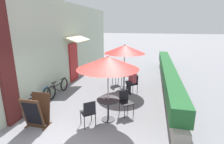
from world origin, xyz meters
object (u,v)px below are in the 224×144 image
(cafe_chair_near_right, at_px, (89,111))
(bicycle_leaning, at_px, (39,100))
(patio_table_mid, at_px, (124,78))
(coffee_cup_near, at_px, (104,97))
(patio_umbrella_mid, at_px, (125,49))
(patio_table_near, at_px, (108,105))
(cafe_chair_near_left, at_px, (125,100))
(seated_patron_mid_left, at_px, (131,79))
(menu_board, at_px, (37,111))
(bicycle_second, at_px, (58,88))
(patio_umbrella_near, at_px, (108,63))
(cafe_chair_mid_right, at_px, (116,75))
(cafe_chair_mid_left, at_px, (133,82))

(cafe_chair_near_right, bearing_deg, bicycle_leaning, 120.61)
(patio_table_mid, height_order, bicycle_leaning, patio_table_mid)
(coffee_cup_near, xyz_separation_m, patio_umbrella_mid, (0.16, 3.05, 1.18))
(patio_umbrella_mid, bearing_deg, patio_table_near, -90.47)
(cafe_chair_near_left, distance_m, seated_patron_mid_left, 2.00)
(coffee_cup_near, height_order, patio_umbrella_mid, patio_umbrella_mid)
(patio_table_near, height_order, menu_board, menu_board)
(cafe_chair_near_left, distance_m, menu_board, 2.91)
(bicycle_second, height_order, menu_board, menu_board)
(patio_umbrella_near, relative_size, bicycle_second, 1.31)
(patio_table_near, height_order, cafe_chair_near_left, cafe_chair_near_left)
(coffee_cup_near, bearing_deg, cafe_chair_mid_right, 95.75)
(cafe_chair_near_right, bearing_deg, patio_table_near, 6.12)
(cafe_chair_near_left, relative_size, bicycle_leaning, 0.52)
(cafe_chair_mid_right, bearing_deg, cafe_chair_mid_left, 6.12)
(cafe_chair_near_right, xyz_separation_m, cafe_chair_mid_left, (1.03, 3.12, 0.00))
(patio_table_near, bearing_deg, menu_board, -157.97)
(cafe_chair_near_left, height_order, bicycle_second, cafe_chair_near_left)
(coffee_cup_near, height_order, bicycle_leaning, coffee_cup_near)
(cafe_chair_mid_right, height_order, menu_board, menu_board)
(coffee_cup_near, xyz_separation_m, cafe_chair_mid_right, (-0.36, 3.55, -0.27))
(patio_table_mid, xyz_separation_m, patio_umbrella_mid, (0.00, 0.00, 1.44))
(patio_table_mid, xyz_separation_m, bicycle_leaning, (-2.80, -2.85, -0.20))
(cafe_chair_near_right, distance_m, patio_table_mid, 3.65)
(coffee_cup_near, bearing_deg, bicycle_leaning, 175.66)
(patio_umbrella_near, height_order, bicycle_second, patio_umbrella_near)
(patio_table_near, relative_size, seated_patron_mid_left, 0.60)
(seated_patron_mid_left, xyz_separation_m, bicycle_second, (-3.19, -0.95, -0.36))
(bicycle_leaning, distance_m, bicycle_second, 1.33)
(patio_table_mid, bearing_deg, patio_umbrella_near, -90.47)
(patio_table_near, distance_m, patio_umbrella_near, 1.44)
(patio_umbrella_mid, bearing_deg, menu_board, -118.17)
(menu_board, bearing_deg, cafe_chair_near_right, 11.25)
(coffee_cup_near, relative_size, cafe_chair_mid_right, 0.10)
(cafe_chair_near_left, xyz_separation_m, bicycle_leaning, (-3.26, -0.29, -0.19))
(cafe_chair_near_left, xyz_separation_m, coffee_cup_near, (-0.63, -0.49, 0.27))
(cafe_chair_near_left, distance_m, patio_umbrella_mid, 2.98)
(patio_umbrella_mid, distance_m, cafe_chair_mid_right, 1.62)
(patio_table_near, relative_size, bicycle_leaning, 0.44)
(patio_table_near, distance_m, cafe_chair_near_left, 0.72)
(bicycle_leaning, bearing_deg, patio_umbrella_near, -7.69)
(patio_table_mid, bearing_deg, coffee_cup_near, -93.04)
(bicycle_second, distance_m, menu_board, 2.50)
(patio_umbrella_near, distance_m, bicycle_leaning, 3.23)
(patio_umbrella_mid, height_order, bicycle_second, patio_umbrella_mid)
(coffee_cup_near, bearing_deg, patio_umbrella_mid, 86.96)
(patio_table_near, height_order, patio_umbrella_mid, patio_umbrella_mid)
(patio_table_near, relative_size, cafe_chair_near_left, 0.86)
(patio_table_near, relative_size, cafe_chair_mid_left, 0.86)
(patio_umbrella_near, bearing_deg, bicycle_second, 150.16)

